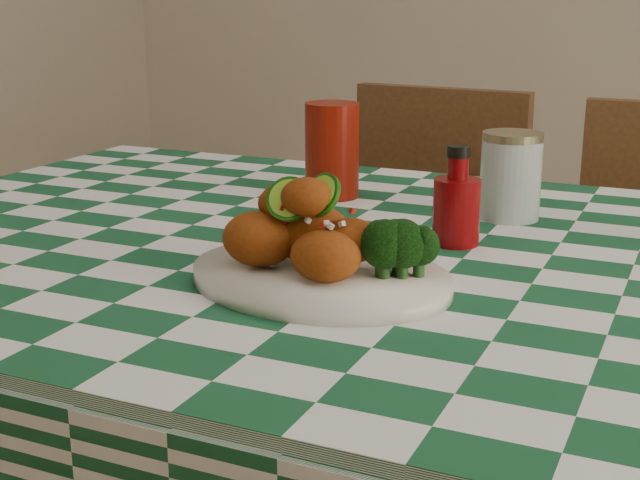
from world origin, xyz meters
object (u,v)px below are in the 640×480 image
at_px(red_tumbler, 332,150).
at_px(mason_jar, 511,176).
at_px(ketchup_bottle, 457,196).
at_px(plate, 320,277).
at_px(fried_chicken_pile, 311,224).
at_px(wooden_chair_left, 404,300).

xyz_separation_m(red_tumbler, mason_jar, (0.30, -0.02, -0.01)).
bearing_deg(ketchup_bottle, plate, -112.36).
xyz_separation_m(fried_chicken_pile, ketchup_bottle, (0.11, 0.23, -0.00)).
bearing_deg(plate, ketchup_bottle, 67.64).
xyz_separation_m(fried_chicken_pile, mason_jar, (0.14, 0.40, -0.01)).
bearing_deg(plate, wooden_chair_left, 102.33).
relative_size(red_tumbler, ketchup_bottle, 1.16).
distance_m(red_tumbler, wooden_chair_left, 0.61).
relative_size(red_tumbler, wooden_chair_left, 0.17).
height_order(red_tumbler, mason_jar, red_tumbler).
bearing_deg(ketchup_bottle, fried_chicken_pile, -114.77).
bearing_deg(red_tumbler, wooden_chair_left, 92.36).
bearing_deg(fried_chicken_pile, plate, 0.00).
relative_size(fried_chicken_pile, mason_jar, 1.30).
xyz_separation_m(ketchup_bottle, wooden_chair_left, (-0.29, 0.64, -0.40)).
height_order(fried_chicken_pile, mason_jar, mason_jar).
bearing_deg(fried_chicken_pile, ketchup_bottle, 65.23).
height_order(plate, red_tumbler, red_tumbler).
bearing_deg(plate, red_tumbler, 111.96).
xyz_separation_m(mason_jar, wooden_chair_left, (-0.32, 0.47, -0.40)).
relative_size(plate, mason_jar, 2.47).
bearing_deg(wooden_chair_left, fried_chicken_pile, -73.81).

